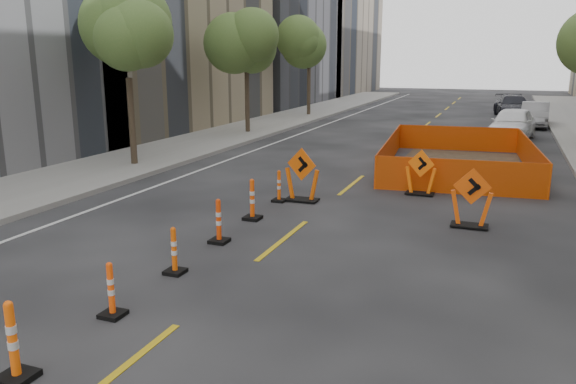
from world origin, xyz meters
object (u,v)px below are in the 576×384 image
at_px(channelizer_6, 279,186).
at_px(chevron_sign_right, 471,198).
at_px(chevron_sign_left, 302,175).
at_px(channelizer_1, 13,341).
at_px(channelizer_5, 252,199).
at_px(parked_car_near, 512,124).
at_px(channelizer_4, 219,221).
at_px(channelizer_2, 111,290).
at_px(parked_car_far, 513,106).
at_px(chevron_sign_center, 421,172).
at_px(parked_car_mid, 535,115).
at_px(channelizer_3, 174,250).

bearing_deg(channelizer_6, chevron_sign_right, -6.96).
relative_size(channelizer_6, chevron_sign_left, 0.59).
relative_size(channelizer_1, chevron_sign_right, 0.75).
xyz_separation_m(channelizer_5, channelizer_6, (-0.05, 1.94, -0.07)).
bearing_deg(chevron_sign_left, channelizer_1, -79.09).
bearing_deg(parked_car_near, channelizer_4, -99.51).
distance_m(channelizer_2, channelizer_4, 3.88).
distance_m(channelizer_5, parked_car_far, 29.95).
relative_size(parked_car_near, parked_car_far, 0.91).
bearing_deg(chevron_sign_center, channelizer_2, -93.03).
distance_m(chevron_sign_center, parked_car_near, 13.61).
relative_size(channelizer_5, parked_car_mid, 0.24).
relative_size(chevron_sign_left, chevron_sign_right, 1.06).
distance_m(channelizer_3, channelizer_6, 5.81).
height_order(chevron_sign_left, parked_car_mid, chevron_sign_left).
height_order(channelizer_1, channelizer_6, channelizer_1).
bearing_deg(channelizer_2, chevron_sign_right, 54.96).
xyz_separation_m(channelizer_5, chevron_sign_center, (3.59, 4.21, 0.16)).
distance_m(channelizer_5, chevron_sign_center, 5.53).
relative_size(channelizer_2, parked_car_far, 0.18).
bearing_deg(channelizer_5, channelizer_4, -87.79).
xyz_separation_m(channelizer_3, parked_car_near, (6.00, 21.45, 0.34)).
xyz_separation_m(channelizer_6, chevron_sign_left, (0.59, 0.28, 0.32)).
relative_size(channelizer_5, chevron_sign_right, 0.72).
bearing_deg(parked_car_near, channelizer_3, -97.84).
bearing_deg(chevron_sign_right, channelizer_6, 170.81).
bearing_deg(channelizer_1, parked_car_near, 76.87).
relative_size(chevron_sign_center, parked_car_mid, 0.32).
height_order(chevron_sign_right, parked_car_near, parked_car_near).
bearing_deg(channelizer_5, parked_car_far, 78.00).
height_order(channelizer_4, parked_car_far, parked_car_far).
xyz_separation_m(chevron_sign_right, parked_car_far, (1.02, 28.00, 0.02)).
distance_m(channelizer_6, chevron_sign_center, 4.30).
xyz_separation_m(channelizer_2, channelizer_6, (-0.27, 7.74, -0.00)).
bearing_deg(channelizer_1, channelizer_6, 91.75).
distance_m(chevron_sign_left, chevron_sign_right, 4.75).
height_order(channelizer_4, chevron_sign_center, chevron_sign_center).
bearing_deg(channelizer_3, parked_car_far, 79.63).
height_order(channelizer_2, parked_car_near, parked_car_near).
height_order(channelizer_2, chevron_sign_center, chevron_sign_center).
height_order(chevron_sign_center, parked_car_near, parked_car_near).
relative_size(channelizer_2, channelizer_3, 0.99).
relative_size(chevron_sign_left, parked_car_far, 0.30).
relative_size(channelizer_3, chevron_sign_left, 0.60).
distance_m(chevron_sign_center, chevron_sign_right, 3.33).
height_order(chevron_sign_left, chevron_sign_center, chevron_sign_left).
xyz_separation_m(channelizer_1, chevron_sign_left, (0.30, 9.96, 0.23)).
bearing_deg(channelizer_3, channelizer_1, -88.64).
bearing_deg(parked_car_far, channelizer_5, -110.24).
xyz_separation_m(channelizer_1, channelizer_2, (-0.02, 1.94, -0.09)).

